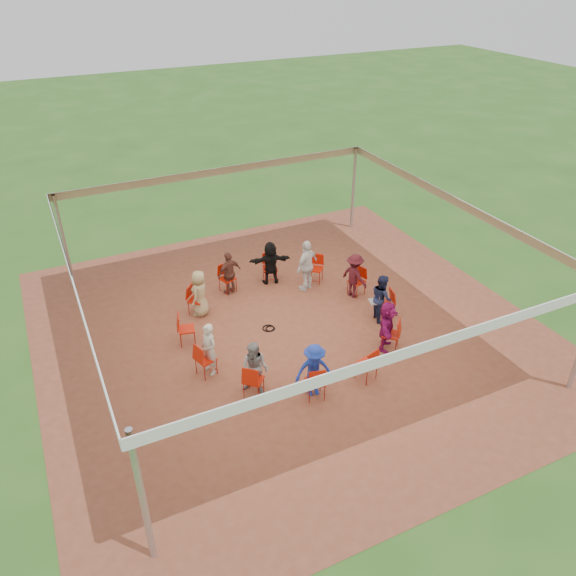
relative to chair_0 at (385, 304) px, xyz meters
name	(u,v)px	position (x,y,z in m)	size (l,w,h in m)	color
ground	(289,330)	(-2.67, 0.62, -0.45)	(80.00, 80.00, 0.00)	#29561A
dirt_patch	(289,330)	(-2.67, 0.62, -0.44)	(13.00, 13.00, 0.00)	brown
tent	(289,253)	(-2.67, 0.62, 1.92)	(10.33, 10.33, 3.00)	#B2B2B7
chair_0	(385,304)	(0.00, 0.00, 0.00)	(0.42, 0.44, 0.90)	#B41706
chair_1	(357,281)	(-0.05, 1.42, 0.00)	(0.42, 0.44, 0.90)	#B41706
chair_2	(316,269)	(-0.80, 2.62, 0.00)	(0.42, 0.44, 0.90)	#B41706
chair_3	(270,268)	(-2.05, 3.29, 0.00)	(0.42, 0.44, 0.90)	#B41706
chair_4	(227,279)	(-3.47, 3.25, 0.00)	(0.42, 0.44, 0.90)	#B41706
chair_5	(197,300)	(-4.67, 2.50, 0.00)	(0.42, 0.44, 0.90)	#B41706
chair_6	(187,329)	(-5.34, 1.25, 0.00)	(0.42, 0.44, 0.90)	#B41706
chair_7	(206,359)	(-5.30, -0.17, 0.00)	(0.42, 0.44, 0.90)	#B41706
chair_8	(254,380)	(-4.55, -1.38, 0.00)	(0.42, 0.44, 0.90)	#B41706
chair_9	(315,382)	(-3.29, -2.05, 0.00)	(0.42, 0.44, 0.90)	#B41706
chair_10	(367,364)	(-1.88, -2.00, 0.00)	(0.42, 0.44, 0.90)	#B41706
chair_11	(391,334)	(-0.67, -1.25, 0.00)	(0.42, 0.44, 0.90)	#B41706
person_seated_0	(382,297)	(-0.12, 0.03, 0.25)	(0.67, 0.39, 1.38)	#181E3B
person_seated_1	(354,276)	(-0.16, 1.38, 0.25)	(0.89, 0.44, 1.38)	#3C0F15
person_seated_2	(270,263)	(-2.07, 3.18, 0.25)	(1.28, 0.48, 1.38)	black
person_seated_3	(229,273)	(-3.43, 3.13, 0.25)	(0.81, 0.41, 1.38)	brown
person_seated_4	(200,293)	(-4.58, 2.42, 0.25)	(0.67, 0.38, 1.38)	tan
person_seated_5	(209,349)	(-5.18, -0.14, 0.25)	(0.50, 0.33, 1.38)	#BBB5A4
person_seated_6	(255,369)	(-4.46, -1.29, 0.25)	(0.67, 0.39, 1.38)	gray
person_seated_7	(314,370)	(-3.27, -1.93, 0.25)	(0.89, 0.44, 1.38)	#19319F
person_seated_8	(387,326)	(-0.76, -1.17, 0.25)	(1.28, 0.48, 1.38)	#820E51
standing_person	(307,265)	(-1.24, 2.35, 0.37)	(0.95, 0.49, 1.63)	silver
cable_coil	(269,328)	(-3.15, 0.90, -0.43)	(0.40, 0.40, 0.03)	black
laptop	(376,299)	(-0.27, 0.06, 0.20)	(0.34, 0.39, 0.23)	#B7B7BC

